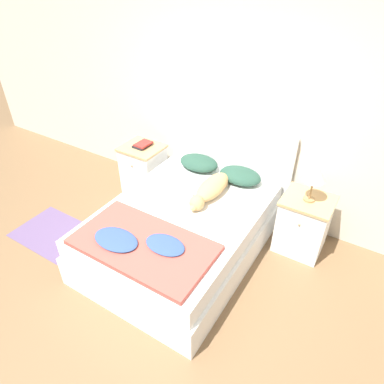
# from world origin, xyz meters

# --- Properties ---
(ground_plane) EXTENTS (16.00, 16.00, 0.00)m
(ground_plane) POSITION_xyz_m (0.00, 0.00, 0.00)
(ground_plane) COLOR brown
(wall_back) EXTENTS (9.00, 0.06, 2.55)m
(wall_back) POSITION_xyz_m (0.00, 2.13, 1.27)
(wall_back) COLOR beige
(wall_back) RESTS_ON ground_plane
(bed) EXTENTS (1.45, 1.98, 0.54)m
(bed) POSITION_xyz_m (-0.13, 1.05, 0.26)
(bed) COLOR white
(bed) RESTS_ON ground_plane
(headboard) EXTENTS (1.53, 0.06, 1.09)m
(headboard) POSITION_xyz_m (-0.13, 2.06, 0.57)
(headboard) COLOR white
(headboard) RESTS_ON ground_plane
(nightstand_left) EXTENTS (0.49, 0.46, 0.64)m
(nightstand_left) POSITION_xyz_m (-1.17, 1.74, 0.32)
(nightstand_left) COLOR white
(nightstand_left) RESTS_ON ground_plane
(nightstand_right) EXTENTS (0.49, 0.46, 0.64)m
(nightstand_right) POSITION_xyz_m (0.92, 1.74, 0.32)
(nightstand_right) COLOR white
(nightstand_right) RESTS_ON ground_plane
(pillow_left) EXTENTS (0.47, 0.33, 0.14)m
(pillow_left) POSITION_xyz_m (-0.39, 1.82, 0.61)
(pillow_left) COLOR #284C3D
(pillow_left) RESTS_ON bed
(pillow_right) EXTENTS (0.47, 0.33, 0.14)m
(pillow_right) POSITION_xyz_m (0.14, 1.82, 0.61)
(pillow_right) COLOR #284C3D
(pillow_right) RESTS_ON bed
(quilt) EXTENTS (1.22, 0.68, 0.08)m
(quilt) POSITION_xyz_m (-0.14, 0.44, 0.57)
(quilt) COLOR #BC4C42
(quilt) RESTS_ON bed
(dog) EXTENTS (0.23, 0.79, 0.17)m
(dog) POSITION_xyz_m (-0.01, 1.41, 0.62)
(dog) COLOR tan
(dog) RESTS_ON bed
(book_stack) EXTENTS (0.18, 0.22, 0.05)m
(book_stack) POSITION_xyz_m (-1.17, 1.76, 0.66)
(book_stack) COLOR #232328
(book_stack) RESTS_ON nightstand_left
(table_lamp) EXTENTS (0.21, 0.21, 0.39)m
(table_lamp) POSITION_xyz_m (0.92, 1.73, 0.94)
(table_lamp) COLOR #9E7A4C
(table_lamp) RESTS_ON nightstand_right
(rug) EXTENTS (0.92, 0.62, 0.00)m
(rug) POSITION_xyz_m (-1.49, 0.49, 0.00)
(rug) COLOR #604C75
(rug) RESTS_ON ground_plane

